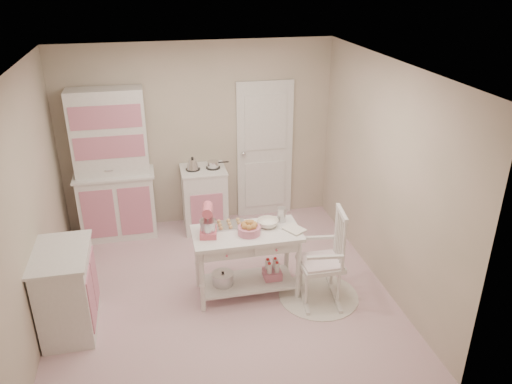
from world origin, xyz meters
The scene contains 14 objects.
room_shell centered at (0.00, 0.00, 1.65)m, with size 3.84×3.84×2.62m.
door centered at (0.95, 1.87, 1.02)m, with size 0.82×0.05×2.04m, color white.
hutch centered at (-1.19, 1.66, 1.04)m, with size 1.06×0.50×2.08m, color white.
stove centered at (0.01, 1.61, 0.46)m, with size 0.62×0.57×0.92m, color white.
base_cabinet centered at (-1.63, -0.29, 0.46)m, with size 0.54×0.84×0.92m, color white.
lace_rug centered at (1.08, -0.34, 0.01)m, with size 0.92×0.92×0.01m, color white.
rocking_chair centered at (1.08, -0.34, 0.55)m, with size 0.48×0.72×1.10m, color white.
work_table centered at (0.29, -0.07, 0.40)m, with size 1.20×0.60×0.80m, color white.
stand_mixer centered at (-0.13, -0.05, 0.97)m, with size 0.20×0.28×0.34m, color #E15F73.
cookie_tray centered at (0.14, 0.11, 0.81)m, with size 0.34×0.24×0.02m, color silver.
bread_basket centered at (0.31, -0.12, 0.85)m, with size 0.25×0.25×0.09m, color #CF7690.
mixing_bowl centered at (0.55, 0.01, 0.84)m, with size 0.25×0.25×0.08m, color white.
metal_pitcher centered at (0.73, 0.09, 0.89)m, with size 0.10×0.10×0.17m, color silver.
recipe_book centered at (0.74, -0.19, 0.81)m, with size 0.17×0.23×0.02m, color white.
Camera 1 is at (-0.64, -4.81, 3.50)m, focal length 35.00 mm.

